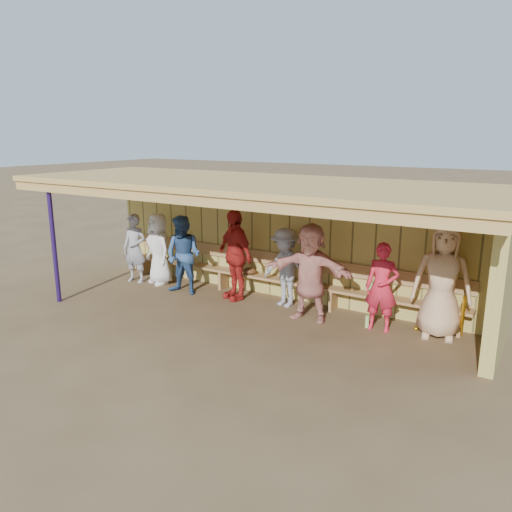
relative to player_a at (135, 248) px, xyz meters
The scene contains 12 objects.
ground 3.41m from the player_a, ahead, with size 90.00×90.00×0.00m, color brown.
player_a is the anchor object (origin of this frame).
player_b 0.58m from the player_a, 19.53° to the left, with size 0.78×0.51×1.60m, color silver.
player_c 1.50m from the player_a, ahead, with size 0.81×0.63×1.66m, color #2E4F7F.
player_d 2.61m from the player_a, ahead, with size 1.08×0.45×1.84m, color #AF201C.
player_e 3.69m from the player_a, ahead, with size 1.00×0.58×1.55m, color gray.
player_f 4.41m from the player_a, ahead, with size 1.65×0.52×1.78m, color tan.
player_g 5.67m from the player_a, ahead, with size 0.56×0.37×1.53m, color red.
player_h 6.60m from the player_a, ahead, with size 0.95×0.62×1.94m, color tan.
dugout_structure 3.80m from the player_a, ahead, with size 8.80×3.20×2.50m.
bench 3.37m from the player_a, 11.59° to the left, with size 7.60×0.34×0.93m.
dugout_equipment 3.35m from the player_a, ahead, with size 6.22×0.62×0.80m.
Camera 1 is at (4.86, -7.39, 3.29)m, focal length 35.00 mm.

